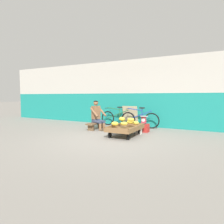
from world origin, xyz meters
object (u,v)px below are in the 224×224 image
object	(u,v)px
low_bench	(96,124)
bicycle_near_left	(118,118)
plastic_crate	(144,128)
sign_board	(130,116)
weighing_scale	(144,120)
banana_cart	(125,129)
bicycle_far_left	(139,119)
shopping_bag	(139,131)
vendor_seated	(97,115)

from	to	relation	value
low_bench	bicycle_near_left	bearing A→B (deg)	72.87
plastic_crate	sign_board	world-z (taller)	sign_board
weighing_scale	bicycle_near_left	size ratio (longest dim) A/B	0.18
low_bench	weighing_scale	distance (m)	1.93
banana_cart	bicycle_near_left	xyz separation A→B (m)	(-1.25, 1.88, 0.11)
banana_cart	sign_board	xyz separation A→B (m)	(-0.79, 2.21, 0.20)
sign_board	bicycle_far_left	bearing A→B (deg)	-31.89
sign_board	shopping_bag	xyz separation A→B (m)	(1.06, -1.68, -0.32)
weighing_scale	bicycle_far_left	xyz separation A→B (m)	(-0.50, 0.87, -0.10)
vendor_seated	bicycle_near_left	xyz separation A→B (m)	(0.28, 1.22, -0.21)
low_bench	sign_board	bearing A→B (deg)	61.54
plastic_crate	shopping_bag	world-z (taller)	plastic_crate
vendor_seated	bicycle_far_left	distance (m)	1.79
sign_board	shopping_bag	distance (m)	2.01
vendor_seated	plastic_crate	bearing A→B (deg)	10.61
plastic_crate	sign_board	bearing A→B (deg)	131.28
bicycle_far_left	vendor_seated	bearing A→B (deg)	-137.34
vendor_seated	bicycle_far_left	world-z (taller)	vendor_seated
banana_cart	bicycle_far_left	world-z (taller)	bicycle_far_left
bicycle_near_left	sign_board	xyz separation A→B (m)	(0.46, 0.34, 0.09)
low_bench	bicycle_near_left	size ratio (longest dim) A/B	0.67
sign_board	bicycle_near_left	bearing A→B (deg)	-143.84
low_bench	plastic_crate	world-z (taller)	plastic_crate
low_bench	weighing_scale	size ratio (longest dim) A/B	3.71
low_bench	bicycle_far_left	xyz separation A→B (m)	(1.39, 1.17, 0.15)
banana_cart	bicycle_far_left	size ratio (longest dim) A/B	0.88
weighing_scale	banana_cart	bearing A→B (deg)	-105.34
banana_cart	weighing_scale	distance (m)	1.06
weighing_scale	sign_board	distance (m)	1.62
bicycle_near_left	vendor_seated	bearing A→B (deg)	-103.11
vendor_seated	plastic_crate	xyz separation A→B (m)	(1.81, 0.34, -0.42)
bicycle_far_left	shopping_bag	distance (m)	1.44
low_bench	plastic_crate	bearing A→B (deg)	9.25
low_bench	bicycle_far_left	distance (m)	1.82
plastic_crate	weighing_scale	bearing A→B (deg)	-90.00
banana_cart	weighing_scale	size ratio (longest dim) A/B	4.88
bicycle_near_left	sign_board	bearing A→B (deg)	36.16
weighing_scale	bicycle_near_left	distance (m)	1.76
banana_cart	sign_board	distance (m)	2.36
banana_cart	low_bench	distance (m)	1.76
vendor_seated	bicycle_near_left	bearing A→B (deg)	76.89
plastic_crate	sign_board	xyz separation A→B (m)	(-1.07, 1.21, 0.29)
plastic_crate	bicycle_near_left	world-z (taller)	bicycle_near_left
vendor_seated	shopping_bag	size ratio (longest dim) A/B	4.75
banana_cart	bicycle_near_left	distance (m)	2.26
weighing_scale	shopping_bag	world-z (taller)	weighing_scale
low_bench	weighing_scale	xyz separation A→B (m)	(1.89, 0.31, 0.25)
sign_board	shopping_bag	world-z (taller)	sign_board
banana_cart	plastic_crate	size ratio (longest dim) A/B	4.07
low_bench	plastic_crate	size ratio (longest dim) A/B	3.09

